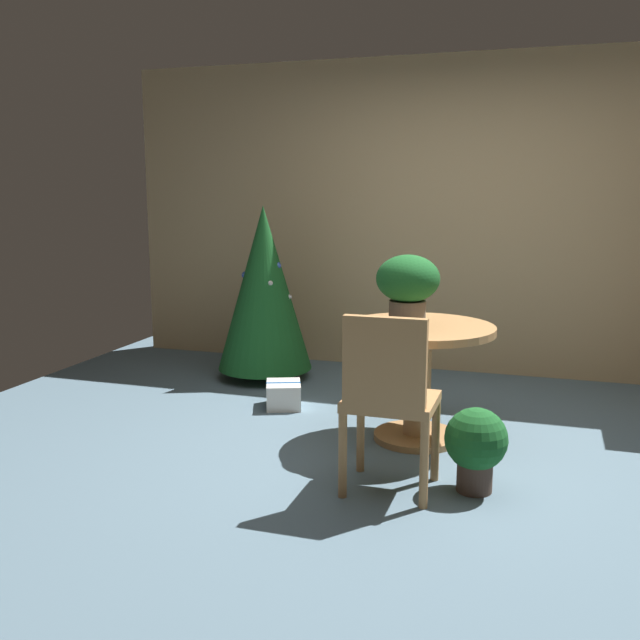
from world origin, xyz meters
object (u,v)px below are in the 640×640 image
object	(u,v)px
wooden_chair_near	(388,393)
flower_vase	(408,284)
gift_box_cream	(284,395)
potted_plant	(476,444)
round_dining_table	(418,361)
holiday_tree	(264,288)

from	to	relation	value
wooden_chair_near	flower_vase	bearing A→B (deg)	94.60
gift_box_cream	wooden_chair_near	bearing A→B (deg)	-50.11
flower_vase	gift_box_cream	size ratio (longest dim) A/B	1.23
gift_box_cream	potted_plant	size ratio (longest dim) A/B	0.79
round_dining_table	wooden_chair_near	world-z (taller)	wooden_chair_near
wooden_chair_near	holiday_tree	size ratio (longest dim) A/B	0.67
gift_box_cream	potted_plant	world-z (taller)	potted_plant
round_dining_table	potted_plant	size ratio (longest dim) A/B	2.08
potted_plant	gift_box_cream	bearing A→B (deg)	143.97
round_dining_table	gift_box_cream	bearing A→B (deg)	159.67
round_dining_table	potted_plant	bearing A→B (deg)	-57.87
round_dining_table	gift_box_cream	size ratio (longest dim) A/B	2.63
holiday_tree	flower_vase	bearing A→B (deg)	-39.51
holiday_tree	gift_box_cream	bearing A→B (deg)	-58.75
gift_box_cream	flower_vase	bearing A→B (deg)	-24.60
round_dining_table	gift_box_cream	xyz separation A→B (m)	(-1.02, 0.38, -0.41)
potted_plant	holiday_tree	bearing A→B (deg)	136.85
flower_vase	round_dining_table	bearing A→B (deg)	43.74
flower_vase	gift_box_cream	world-z (taller)	flower_vase
round_dining_table	holiday_tree	distance (m)	1.82
flower_vase	wooden_chair_near	world-z (taller)	flower_vase
wooden_chair_near	gift_box_cream	distance (m)	1.65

